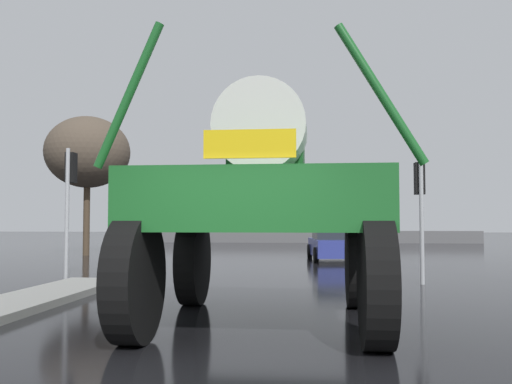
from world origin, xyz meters
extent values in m
plane|color=black|center=(0.00, 18.00, 0.00)|extent=(120.00, 120.00, 0.00)
cube|color=gray|center=(-4.50, 4.21, 0.07)|extent=(1.45, 9.49, 0.15)
cylinder|color=black|center=(-1.27, 5.47, 0.85)|extent=(0.41, 1.71, 1.71)
cylinder|color=black|center=(1.88, 5.43, 0.85)|extent=(0.41, 1.71, 1.71)
cylinder|color=black|center=(-1.32, 1.90, 0.85)|extent=(0.41, 1.71, 1.71)
cylinder|color=black|center=(1.83, 1.86, 0.85)|extent=(0.41, 1.71, 1.71)
cube|color=#195B23|center=(0.28, 3.66, 1.91)|extent=(3.71, 4.32, 0.86)
cube|color=#154E1E|center=(0.29, 4.11, 2.87)|extent=(1.25, 1.37, 1.06)
cylinder|color=silver|center=(0.27, 3.04, 3.03)|extent=(1.39, 1.12, 1.37)
cylinder|color=#195B23|center=(-1.39, 1.76, 3.29)|extent=(0.94, 0.13, 1.96)
cylinder|color=#195B23|center=(1.90, 1.72, 3.24)|extent=(1.16, 0.13, 1.85)
cube|color=yellow|center=(0.25, 1.50, 2.59)|extent=(1.16, 0.05, 0.36)
cube|color=navy|center=(1.95, 18.45, 0.53)|extent=(2.07, 4.24, 0.70)
cube|color=#23282D|center=(1.97, 18.30, 1.20)|extent=(1.75, 2.24, 0.64)
cylinder|color=black|center=(0.98, 19.72, 0.30)|extent=(0.24, 0.61, 0.60)
cylinder|color=black|center=(2.67, 19.87, 0.30)|extent=(0.24, 0.61, 0.60)
cylinder|color=black|center=(1.23, 17.03, 0.30)|extent=(0.24, 0.61, 0.60)
cylinder|color=black|center=(2.93, 17.19, 0.30)|extent=(0.24, 0.61, 0.60)
cylinder|color=#A8AAAF|center=(-5.63, 9.50, 1.82)|extent=(0.11, 0.11, 3.63)
cube|color=black|center=(-5.63, 9.72, 3.11)|extent=(0.24, 0.32, 0.84)
sphere|color=red|center=(-5.63, 9.91, 3.38)|extent=(0.17, 0.17, 0.17)
sphere|color=#3C2403|center=(-5.63, 9.91, 3.11)|extent=(0.17, 0.17, 0.17)
sphere|color=black|center=(-5.63, 9.91, 2.84)|extent=(0.17, 0.17, 0.17)
cylinder|color=#A8AAAF|center=(3.87, 9.50, 1.63)|extent=(0.11, 0.11, 3.26)
cube|color=black|center=(3.87, 9.72, 2.74)|extent=(0.24, 0.32, 0.84)
sphere|color=red|center=(3.87, 9.91, 3.01)|extent=(0.17, 0.17, 0.17)
sphere|color=#3C2403|center=(3.87, 9.91, 2.74)|extent=(0.17, 0.17, 0.17)
sphere|color=black|center=(3.87, 9.91, 2.47)|extent=(0.17, 0.17, 0.17)
cylinder|color=#A8AAAF|center=(4.57, 26.97, 1.86)|extent=(0.11, 0.11, 3.73)
cube|color=black|center=(4.57, 27.19, 3.21)|extent=(0.24, 0.32, 0.84)
sphere|color=red|center=(4.57, 27.38, 3.48)|extent=(0.17, 0.17, 0.17)
sphere|color=#3C2403|center=(4.57, 27.38, 3.21)|extent=(0.17, 0.17, 0.17)
sphere|color=black|center=(4.57, 27.38, 2.94)|extent=(0.17, 0.17, 0.17)
cylinder|color=#473828|center=(-9.57, 20.63, 1.76)|extent=(0.30, 0.30, 3.51)
ellipsoid|color=brown|center=(-9.57, 20.63, 4.92)|extent=(4.01, 4.01, 3.41)
cube|color=#59595B|center=(0.00, 37.07, 0.45)|extent=(26.98, 0.24, 0.90)
camera|label=1|loc=(1.00, -5.51, 1.63)|focal=39.91mm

